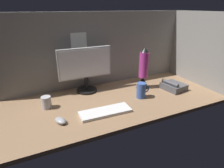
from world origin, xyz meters
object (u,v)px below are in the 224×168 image
object	(u,v)px
monitor	(85,67)
desk_phone	(173,86)
mouse	(61,121)
keyboard	(105,112)
mug_steel	(46,102)
lava_lamp	(143,71)
mug_ceramic_blue	(141,90)

from	to	relation	value
monitor	desk_phone	world-z (taller)	monitor
monitor	mouse	xyz separation A→B (cm)	(-31.55, -41.89, -20.35)
keyboard	mug_steel	distance (cm)	44.95
lava_lamp	desk_phone	size ratio (longest dim) A/B	1.77
lava_lamp	desk_phone	xyz separation A→B (cm)	(23.01, -15.83, -12.68)
monitor	keyboard	xyz separation A→B (cm)	(0.03, -42.87, -21.05)
desk_phone	mug_steel	bearing A→B (deg)	173.06
mug_ceramic_blue	lava_lamp	distance (cm)	23.53
keyboard	lava_lamp	bearing A→B (deg)	31.13
monitor	lava_lamp	size ratio (longest dim) A/B	1.23
keyboard	mug_steel	bearing A→B (deg)	147.25
monitor	mouse	size ratio (longest dim) A/B	4.86
monitor	lava_lamp	distance (cm)	52.47
mug_ceramic_blue	keyboard	bearing A→B (deg)	-164.10
monitor	desk_phone	size ratio (longest dim) A/B	2.18
mouse	mug_steel	size ratio (longest dim) A/B	1.04
desk_phone	mug_ceramic_blue	bearing A→B (deg)	-177.54
mouse	mug_steel	bearing A→B (deg)	79.31
mouse	mug_ceramic_blue	xyz separation A→B (cm)	(68.64, 9.58, 4.82)
mug_ceramic_blue	desk_phone	size ratio (longest dim) A/B	0.61
lava_lamp	desk_phone	bearing A→B (deg)	-34.52
mug_steel	lava_lamp	bearing A→B (deg)	1.62
mouse	mug_ceramic_blue	size ratio (longest dim) A/B	0.74
mug_ceramic_blue	lava_lamp	bearing A→B (deg)	53.55
monitor	keyboard	size ratio (longest dim) A/B	1.26
monitor	keyboard	distance (cm)	47.75
monitor	keyboard	bearing A→B (deg)	-89.96
keyboard	lava_lamp	world-z (taller)	lava_lamp
monitor	mug_steel	xyz separation A→B (cm)	(-36.83, -17.40, -17.41)
monitor	mug_steel	world-z (taller)	monitor
monitor	lava_lamp	bearing A→B (deg)	-16.66
monitor	mouse	world-z (taller)	monitor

